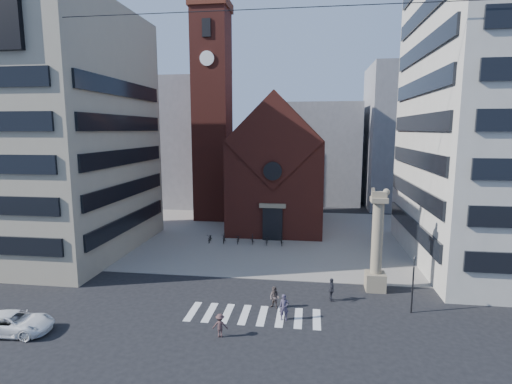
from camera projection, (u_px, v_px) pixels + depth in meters
ground at (252, 298)px, 31.98m from camera, size 120.00×120.00×0.00m
piazza at (274, 236)px, 50.56m from camera, size 46.00×30.00×0.05m
zebra_crossing at (253, 315)px, 28.97m from camera, size 10.20×3.20×0.01m
church at (278, 169)px, 55.24m from camera, size 12.00×16.65×18.00m
campanile at (212, 113)px, 58.29m from camera, size 5.50×5.50×31.20m
building_left at (46, 133)px, 43.00m from camera, size 18.00×20.00×26.00m
bg_block_left at (175, 143)px, 72.12m from camera, size 16.00×14.00×22.00m
bg_block_mid at (320, 153)px, 73.80m from camera, size 14.00×12.00×18.00m
bg_block_right at (415, 137)px, 68.23m from camera, size 16.00×14.00×24.00m
lion_column at (377, 250)px, 33.02m from camera, size 1.63×1.60×8.68m
traffic_light at (413, 283)px, 29.02m from camera, size 0.13×0.16×4.30m
white_car at (13, 323)px, 26.34m from camera, size 5.26×2.75×1.41m
pedestrian_0 at (284, 307)px, 28.10m from camera, size 0.71×0.48×1.88m
pedestrian_1 at (275, 298)px, 29.96m from camera, size 1.03×0.96×1.69m
pedestrian_2 at (331, 290)px, 31.25m from camera, size 0.66×1.16×1.86m
pedestrian_3 at (220, 325)px, 25.85m from camera, size 1.05×0.65×1.56m
scooter_0 at (210, 238)px, 47.58m from camera, size 0.88×1.93×0.98m
scooter_1 at (224, 238)px, 47.34m from camera, size 0.73×1.86×1.09m
scooter_2 at (238, 239)px, 47.12m from camera, size 0.88×1.93×0.98m
scooter_3 at (252, 239)px, 46.88m from camera, size 0.73×1.86×1.09m
scooter_4 at (267, 240)px, 46.66m from camera, size 0.88×1.93×0.98m
scooter_5 at (281, 240)px, 46.42m from camera, size 0.73×1.86×1.09m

